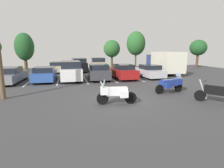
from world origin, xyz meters
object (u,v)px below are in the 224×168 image
Objects in this scene: car_silver at (149,71)px; car_far_tan at (59,67)px; car_far_champagne at (98,64)px; box_truck at (164,62)px; car_grey at (11,75)px; car_white at (71,71)px; car_red at (123,72)px; motorcycle_second at (215,93)px; motorcycle_touring at (115,93)px; car_charcoal at (99,72)px; car_blue at (45,74)px; car_far_black at (79,65)px; motorcycle_third at (170,84)px.

car_far_tan is at bearing 143.79° from car_silver.
car_far_champagne is (5.32, -0.02, 0.26)m from car_far_tan.
car_silver is at bearing -140.91° from box_truck.
car_white reaches higher than car_grey.
motorcycle_second is at bearing -76.06° from car_red.
car_charcoal is at bearing 86.61° from motorcycle_touring.
car_white is (-2.25, 8.72, 0.31)m from motorcycle_touring.
box_truck is (14.08, 2.57, 0.78)m from car_blue.
car_far_black is 11.28m from box_truck.
car_charcoal reaches higher than car_red.
car_far_black is (-1.57, 6.93, 0.18)m from car_charcoal.
motorcycle_touring is 0.50× the size of car_far_black.
motorcycle_third is at bearing -60.84° from car_charcoal.
car_red is 0.92× the size of car_far_tan.
motorcycle_third is 6.89m from car_red.
car_red is 7.06m from box_truck.
car_white is (-6.65, 7.04, 0.30)m from motorcycle_third.
car_grey is 1.06× the size of car_far_tan.
car_white is 5.33m from car_red.
car_far_champagne is at bearing 61.85° from car_white.
car_charcoal is at bearing -1.47° from car_white.
car_far_black is (-6.52, 16.76, 0.33)m from motorcycle_second.
motorcycle_touring and motorcycle_third have the same top height.
box_truck is at bearing 10.36° from car_blue.
motorcycle_second is 0.40× the size of car_far_tan.
box_truck is (13.15, -4.48, 0.75)m from car_far_tan.
car_far_champagne is at bearing 101.16° from motorcycle_third.
motorcycle_third is 0.52× the size of car_far_champagne.
car_blue is (-4.65, 8.87, 0.04)m from motorcycle_touring.
car_charcoal is 5.58m from car_silver.
car_blue reaches higher than motorcycle_third.
box_truck is (10.48, -4.14, 0.52)m from car_far_black.
car_grey is at bearing -179.70° from car_silver.
motorcycle_touring is at bearing -75.55° from car_white.
car_far_black is at bearing -173.04° from car_far_champagne.
motorcycle_touring is 15.61m from car_far_black.
motorcycle_second is at bearing -44.81° from car_blue.
motorcycle_touring reaches higher than motorcycle_second.
car_far_black reaches higher than car_far_tan.
motorcycle_touring is 0.31× the size of box_truck.
car_grey is 0.69× the size of box_truck.
car_white is at bearing 0.66° from car_grey.
car_charcoal reaches higher than motorcycle_touring.
car_far_champagne is 0.61× the size of box_truck.
car_far_champagne reaches higher than car_charcoal.
car_white is at bearing 104.45° from motorcycle_touring.
motorcycle_third is at bearing -78.84° from car_far_champagne.
car_far_tan is 1.04× the size of car_far_black.
car_silver is 1.03× the size of car_far_black.
motorcycle_third is 0.32× the size of box_truck.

